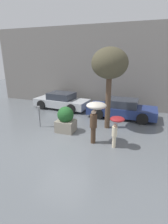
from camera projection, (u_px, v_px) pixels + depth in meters
ground_plane at (62, 142)px, 8.20m from camera, size 40.00×40.00×0.00m
building_facade at (100, 68)px, 13.09m from camera, size 18.00×0.30×6.00m
planter_box at (66, 120)px, 9.16m from camera, size 0.96×0.85×1.36m
person_adult at (95, 112)px, 7.73m from camera, size 0.89×0.89×1.92m
person_child at (116, 125)px, 7.42m from camera, size 0.62×0.62×1.41m
parked_car_near at (122, 109)px, 11.32m from camera, size 4.36×1.94×1.22m
parked_car_far at (62, 101)px, 13.28m from camera, size 4.24×2.17×1.22m
street_tree at (110, 65)px, 8.80m from camera, size 1.86×1.86×4.30m
parking_meter at (39, 112)px, 9.68m from camera, size 0.14×0.14×1.22m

